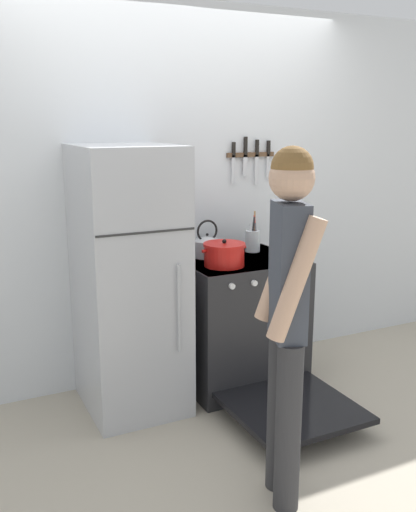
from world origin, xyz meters
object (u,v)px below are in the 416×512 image
object	(u,v)px
refrigerator	(129,281)
stove_range	(240,323)
dutch_oven_pot	(224,254)
utensil_jar	(253,240)
person	(287,309)
tea_kettle	(207,246)

from	to	relation	value
refrigerator	stove_range	bearing A→B (deg)	-2.61
stove_range	dutch_oven_pot	xyz separation A→B (m)	(-0.18, -0.10, 0.52)
refrigerator	utensil_jar	bearing A→B (deg)	8.60
refrigerator	person	distance (m)	1.27
refrigerator	tea_kettle	distance (m)	0.63
dutch_oven_pot	tea_kettle	world-z (taller)	tea_kettle
stove_range	utensil_jar	world-z (taller)	utensil_jar
stove_range	person	distance (m)	1.36
refrigerator	stove_range	xyz separation A→B (m)	(0.77, -0.03, -0.38)
stove_range	utensil_jar	bearing A→B (deg)	42.65
refrigerator	tea_kettle	world-z (taller)	refrigerator
dutch_oven_pot	tea_kettle	distance (m)	0.27
stove_range	tea_kettle	bearing A→B (deg)	133.01
utensil_jar	stove_range	bearing A→B (deg)	-137.35
dutch_oven_pot	utensil_jar	distance (m)	0.46
tea_kettle	person	size ratio (longest dim) A/B	0.15
tea_kettle	dutch_oven_pot	bearing A→B (deg)	-92.83
refrigerator	utensil_jar	distance (m)	0.98
stove_range	person	world-z (taller)	person
dutch_oven_pot	tea_kettle	bearing A→B (deg)	87.17
utensil_jar	person	bearing A→B (deg)	-114.22
dutch_oven_pot	person	size ratio (longest dim) A/B	0.18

